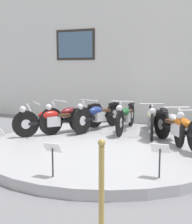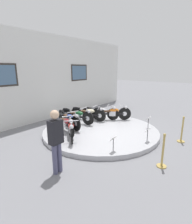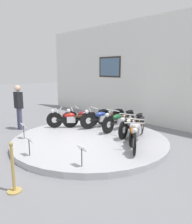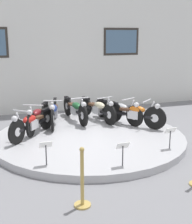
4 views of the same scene
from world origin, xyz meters
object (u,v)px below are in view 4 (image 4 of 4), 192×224
object	(u,v)px
motorcycle_maroon	(38,116)
motorcycle_orange	(134,113)
motorcycle_green	(75,109)
stanchion_post_left_of_entry	(82,187)
motorcycle_blue	(54,111)
info_placard_front_right	(170,133)
motorcycle_red	(32,123)
motorcycle_cream	(98,108)
motorcycle_silver	(119,110)
info_placard_front_left	(46,148)
info_placard_front_centre	(123,149)

from	to	relation	value
motorcycle_maroon	motorcycle_orange	distance (m)	2.71
motorcycle_green	stanchion_post_left_of_entry	bearing A→B (deg)	-104.05
motorcycle_blue	info_placard_front_right	size ratio (longest dim) A/B	3.80
motorcycle_red	info_placard_front_right	world-z (taller)	motorcycle_red
motorcycle_cream	motorcycle_silver	bearing A→B (deg)	-36.89
motorcycle_blue	motorcycle_orange	distance (m)	2.33
motorcycle_orange	info_placard_front_right	bearing A→B (deg)	-90.39
info_placard_front_left	info_placard_front_centre	bearing A→B (deg)	-21.10
motorcycle_cream	stanchion_post_left_of_entry	size ratio (longest dim) A/B	1.88
motorcycle_orange	info_placard_front_centre	distance (m)	2.88
motorcycle_silver	stanchion_post_left_of_entry	world-z (taller)	stanchion_post_left_of_entry
info_placard_front_left	info_placard_front_centre	distance (m)	1.54
motorcycle_blue	motorcycle_orange	size ratio (longest dim) A/B	1.23
motorcycle_red	info_placard_front_right	bearing A→B (deg)	-33.73
motorcycle_maroon	motorcycle_orange	world-z (taller)	motorcycle_orange
motorcycle_cream	info_placard_front_right	distance (m)	2.96
stanchion_post_left_of_entry	info_placard_front_right	bearing A→B (deg)	29.87
motorcycle_blue	motorcycle_silver	world-z (taller)	motorcycle_blue
motorcycle_red	info_placard_front_centre	world-z (taller)	motorcycle_red
motorcycle_silver	motorcycle_orange	world-z (taller)	motorcycle_orange
motorcycle_maroon	motorcycle_green	world-z (taller)	motorcycle_maroon
motorcycle_red	motorcycle_orange	distance (m)	2.90
info_placard_front_centre	info_placard_front_right	xyz separation A→B (m)	(1.44, 0.55, 0.00)
motorcycle_green	motorcycle_silver	xyz separation A→B (m)	(1.20, -0.53, -0.01)
stanchion_post_left_of_entry	motorcycle_orange	bearing A→B (deg)	52.93
motorcycle_blue	motorcycle_cream	distance (m)	1.36
motorcycle_maroon	motorcycle_blue	world-z (taller)	motorcycle_blue
motorcycle_blue	info_placard_front_right	xyz separation A→B (m)	(2.12, -2.87, -0.02)
motorcycle_silver	stanchion_post_left_of_entry	bearing A→B (deg)	-120.49
motorcycle_maroon	stanchion_post_left_of_entry	size ratio (longest dim) A/B	1.77
motorcycle_maroon	motorcycle_cream	bearing A→B (deg)	11.65
motorcycle_blue	info_placard_front_right	bearing A→B (deg)	-53.55
motorcycle_orange	info_placard_front_centre	size ratio (longest dim) A/B	3.10
info_placard_front_left	stanchion_post_left_of_entry	xyz separation A→B (m)	(0.32, -1.47, -0.19)
motorcycle_silver	info_placard_front_right	bearing A→B (deg)	-84.63
motorcycle_red	motorcycle_silver	xyz separation A→B (m)	(2.66, 0.55, -0.00)
motorcycle_red	motorcycle_blue	size ratio (longest dim) A/B	0.77
motorcycle_green	motorcycle_cream	xyz separation A→B (m)	(0.68, -0.14, -0.01)
info_placard_front_left	stanchion_post_left_of_entry	bearing A→B (deg)	-77.67
motorcycle_blue	stanchion_post_left_of_entry	size ratio (longest dim) A/B	1.90
motorcycle_maroon	motorcycle_silver	xyz separation A→B (m)	(2.41, -0.00, -0.01)
motorcycle_silver	info_placard_front_right	distance (m)	2.49
motorcycle_orange	info_placard_front_right	xyz separation A→B (m)	(-0.01, -1.93, -0.02)
motorcycle_cream	motorcycle_orange	distance (m)	1.21
motorcycle_cream	motorcycle_orange	bearing A→B (deg)	-50.63
motorcycle_silver	info_placard_front_centre	size ratio (longest dim) A/B	3.55
info_placard_front_left	info_placard_front_right	bearing A→B (deg)	0.00
motorcycle_green	motorcycle_maroon	bearing A→B (deg)	-156.25
motorcycle_cream	info_placard_front_left	bearing A→B (deg)	-126.47
motorcycle_maroon	motorcycle_orange	xyz separation A→B (m)	(2.66, -0.55, 0.00)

